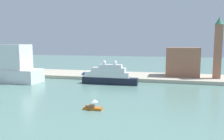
% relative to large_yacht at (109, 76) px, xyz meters
% --- Properties ---
extents(ground, '(400.00, 400.00, 0.00)m').
position_rel_large_yacht_xyz_m(ground, '(-3.59, -8.62, -3.32)').
color(ground, slate).
extents(quay_dock, '(110.00, 22.62, 1.45)m').
position_rel_large_yacht_xyz_m(quay_dock, '(-3.59, 18.69, -2.59)').
color(quay_dock, '#B7AD99').
rests_on(quay_dock, ground).
extents(large_yacht, '(22.93, 3.57, 10.80)m').
position_rel_large_yacht_xyz_m(large_yacht, '(0.00, 0.00, 0.00)').
color(large_yacht, black).
rests_on(large_yacht, ground).
extents(small_motorboat, '(4.76, 1.80, 2.70)m').
position_rel_large_yacht_xyz_m(small_motorboat, '(5.14, -35.09, -2.40)').
color(small_motorboat, '#C66019').
rests_on(small_motorboat, ground).
extents(harbor_building, '(14.71, 10.96, 13.17)m').
position_rel_large_yacht_xyz_m(harbor_building, '(29.73, 21.02, 4.72)').
color(harbor_building, '#9E664C').
rests_on(harbor_building, quay_dock).
extents(bell_tower, '(3.63, 3.63, 26.25)m').
position_rel_large_yacht_xyz_m(bell_tower, '(43.93, 16.93, 12.16)').
color(bell_tower, '#9E664C').
rests_on(bell_tower, quay_dock).
extents(parked_car, '(4.32, 1.61, 1.40)m').
position_rel_large_yacht_xyz_m(parked_car, '(-14.20, 11.85, -1.26)').
color(parked_car, '#1E4C99').
rests_on(parked_car, quay_dock).
extents(person_figure, '(0.36, 0.36, 1.71)m').
position_rel_large_yacht_xyz_m(person_figure, '(-8.89, 13.61, -1.08)').
color(person_figure, maroon).
rests_on(person_figure, quay_dock).
extents(mooring_bollard, '(0.38, 0.38, 0.64)m').
position_rel_large_yacht_xyz_m(mooring_bollard, '(1.99, 8.54, -1.55)').
color(mooring_bollard, black).
rests_on(mooring_bollard, quay_dock).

